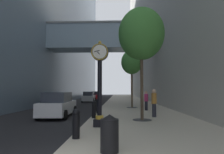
% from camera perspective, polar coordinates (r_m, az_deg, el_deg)
% --- Properties ---
extents(ground_plane, '(110.00, 110.00, 0.00)m').
position_cam_1_polar(ground_plane, '(30.71, -1.54, -7.46)').
color(ground_plane, black).
rests_on(ground_plane, ground).
extents(sidewalk_right, '(6.66, 80.00, 0.14)m').
position_cam_1_polar(sidewalk_right, '(33.68, 4.47, -7.02)').
color(sidewalk_right, '#BCB29E').
rests_on(sidewalk_right, ground).
extents(street_clock, '(0.84, 0.55, 4.18)m').
position_cam_1_polar(street_clock, '(9.41, -3.67, -0.58)').
color(street_clock, black).
rests_on(street_clock, sidewalk_right).
extents(bollard_nearest, '(0.28, 0.28, 1.07)m').
position_cam_1_polar(bollard_nearest, '(7.26, -10.58, -13.19)').
color(bollard_nearest, black).
rests_on(bollard_nearest, sidewalk_right).
extents(bollard_third, '(0.28, 0.28, 1.07)m').
position_cam_1_polar(bollard_third, '(12.27, -5.39, -9.43)').
color(bollard_third, black).
rests_on(bollard_third, sidewalk_right).
extents(bollard_fourth, '(0.28, 0.28, 1.07)m').
position_cam_1_polar(bollard_fourth, '(14.81, -4.14, -8.50)').
color(bollard_fourth, black).
rests_on(bollard_fourth, sidewalk_right).
extents(street_tree_near, '(2.74, 2.74, 6.70)m').
position_cam_1_polar(street_tree_near, '(11.97, 8.67, 12.44)').
color(street_tree_near, '#333335').
rests_on(street_tree_near, sidewalk_right).
extents(street_tree_mid_near, '(2.16, 2.16, 5.85)m').
position_cam_1_polar(street_tree_mid_near, '(19.78, 5.87, 4.31)').
color(street_tree_mid_near, '#333335').
rests_on(street_tree_mid_near, sidewalk_right).
extents(trash_bin, '(0.53, 0.53, 1.05)m').
position_cam_1_polar(trash_bin, '(5.65, -0.74, -16.18)').
color(trash_bin, black).
rests_on(trash_bin, sidewalk_right).
extents(pedestrian_walking, '(0.45, 0.45, 1.65)m').
position_cam_1_polar(pedestrian_walking, '(17.10, 10.11, -6.79)').
color(pedestrian_walking, '#23232D').
rests_on(pedestrian_walking, sidewalk_right).
extents(pedestrian_by_clock, '(0.46, 0.46, 1.81)m').
position_cam_1_polar(pedestrian_by_clock, '(12.95, 12.37, -7.25)').
color(pedestrian_by_clock, '#23232D').
rests_on(pedestrian_by_clock, sidewalk_right).
extents(car_silver_near, '(2.07, 4.48, 1.66)m').
position_cam_1_polar(car_silver_near, '(31.34, -6.87, -5.88)').
color(car_silver_near, '#B7BABF').
rests_on(car_silver_near, ground).
extents(car_black_mid, '(2.06, 4.59, 1.66)m').
position_cam_1_polar(car_black_mid, '(21.07, -15.29, -6.73)').
color(car_black_mid, black).
rests_on(car_black_mid, ground).
extents(car_red_far, '(2.19, 4.24, 1.67)m').
position_cam_1_polar(car_red_far, '(38.06, -4.76, -5.55)').
color(car_red_far, '#AD191E').
rests_on(car_red_far, ground).
extents(car_white_trailing, '(2.06, 4.62, 1.73)m').
position_cam_1_polar(car_white_trailing, '(14.27, -15.71, -7.98)').
color(car_white_trailing, silver).
rests_on(car_white_trailing, ground).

